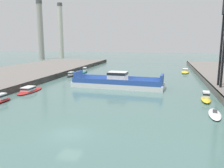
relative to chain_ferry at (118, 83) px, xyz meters
name	(u,v)px	position (x,y,z in m)	size (l,w,h in m)	color
ground_plane	(69,134)	(0.32, -27.54, -1.08)	(400.00, 400.00, 0.00)	#476B66
chain_ferry	(118,83)	(0.00, 0.00, 0.00)	(20.98, 7.17, 3.55)	silver
moored_boat_near_left	(185,71)	(16.90, 29.87, -0.60)	(3.44, 8.40, 1.30)	yellow
moored_boat_near_right	(215,114)	(17.51, -16.70, -0.86)	(2.21, 5.86, 0.91)	white
moored_boat_mid_left	(0,99)	(-16.74, -17.58, -0.53)	(1.71, 4.89, 1.48)	red
moored_boat_mid_right	(85,71)	(-16.06, 21.99, -0.43)	(2.09, 5.14, 1.76)	#237075
moored_boat_far_left	(72,75)	(-16.98, 13.11, -0.56)	(1.91, 5.82, 1.38)	black
moored_boat_upstream_a	(29,90)	(-16.75, -9.08, -0.65)	(2.95, 8.30, 1.15)	red
moored_boat_upstream_b	(206,97)	(17.61, -8.21, -0.49)	(2.02, 5.48, 1.60)	yellow
smokestack_distant_a	(61,29)	(-57.25, 89.84, 17.26)	(3.24, 3.24, 34.63)	beige
smokestack_distant_b	(40,28)	(-62.73, 74.37, 16.92)	(3.47, 3.47, 33.96)	#9E998E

